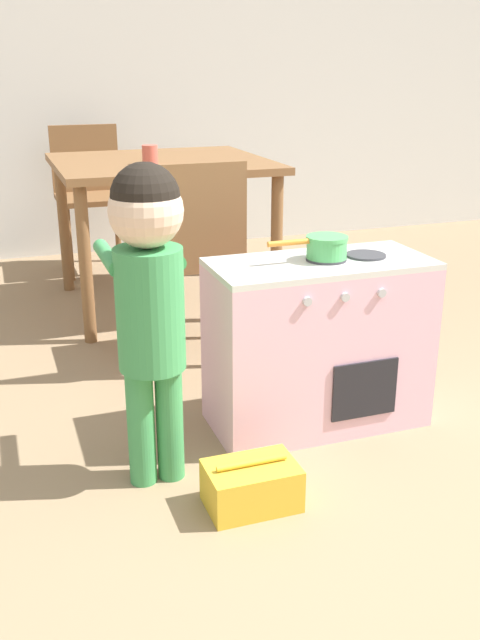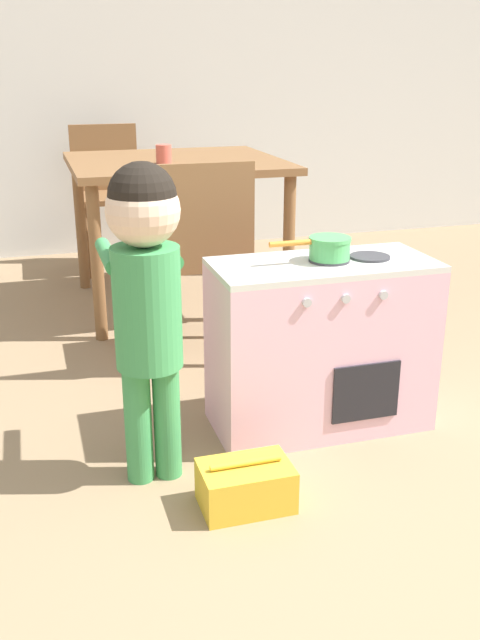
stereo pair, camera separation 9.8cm
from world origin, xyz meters
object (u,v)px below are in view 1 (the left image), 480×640
dining_chair_far (90,192)px  play_kitchen (318,344)px  dining_chair_near (188,255)px  cup_on_table (150,155)px  dining_table (161,179)px  toy_pot (326,246)px  toy_basket (252,485)px  child_figure (149,281)px

dining_chair_far → play_kitchen: bearing=100.7°
dining_chair_near → dining_chair_far: same height
dining_chair_near → cup_on_table: bearing=89.7°
dining_table → dining_chair_near: 0.81m
toy_pot → toy_basket: toy_pot is taller
toy_pot → cup_on_table: 1.33m
toy_basket → dining_chair_far: bearing=90.8°
play_kitchen → dining_chair_near: (-0.27, 0.64, 0.17)m
toy_pot → dining_chair_far: (-0.44, 2.25, -0.17)m
toy_basket → dining_table: (0.20, 1.83, 0.58)m
toy_basket → dining_table: dining_table is taller
play_kitchen → dining_chair_near: bearing=112.8°
play_kitchen → cup_on_table: 1.40m
play_kitchen → toy_basket: bearing=-133.8°
toy_basket → dining_chair_near: dining_chair_near is taller
child_figure → dining_chair_near: size_ratio=1.13×
toy_basket → toy_pot: bearing=45.3°
toy_pot → toy_basket: size_ratio=1.06×
toy_basket → dining_table: bearing=83.7°
play_kitchen → cup_on_table: size_ratio=8.28×
toy_pot → dining_table: 1.44m
toy_basket → dining_chair_far: size_ratio=0.31×
play_kitchen → toy_pot: size_ratio=2.66×
child_figure → dining_chair_far: size_ratio=1.13×
toy_pot → dining_table: bearing=97.9°
dining_chair_near → dining_chair_far: bearing=95.6°
play_kitchen → toy_basket: play_kitchen is taller
play_kitchen → dining_table: (-0.18, 1.43, 0.35)m
dining_chair_far → dining_chair_near: bearing=95.6°
toy_pot → toy_basket: 0.80m
toy_basket → cup_on_table: (0.12, 1.69, 0.72)m
child_figure → dining_chair_near: 0.90m
toy_pot → cup_on_table: (-0.28, 1.29, 0.15)m
dining_table → toy_basket: bearing=-96.3°
dining_table → dining_chair_far: size_ratio=1.21×
dining_chair_near → dining_chair_far: size_ratio=1.00×
play_kitchen → toy_basket: size_ratio=2.83×
toy_basket → cup_on_table: cup_on_table is taller
cup_on_table → play_kitchen: bearing=-78.3°
dining_chair_far → cup_on_table: 1.02m
dining_table → dining_chair_near: size_ratio=1.21×
dining_table → cup_on_table: 0.21m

